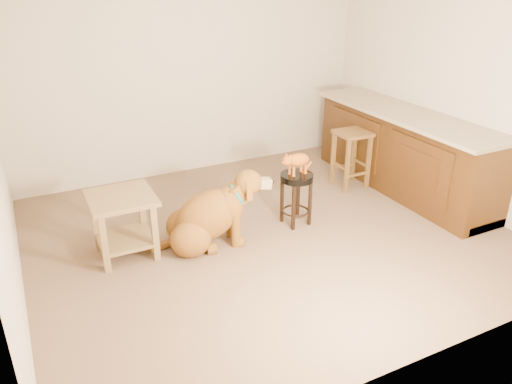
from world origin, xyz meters
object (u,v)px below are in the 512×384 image
padded_stool (296,189)px  golden_retriever (208,218)px  tabby_kitten (296,161)px  wood_stool (351,158)px  side_table (123,216)px

padded_stool → golden_retriever: bearing=-179.4°
tabby_kitten → padded_stool: bearing=-5.7°
wood_stool → golden_retriever: bearing=-165.1°
golden_retriever → tabby_kitten: size_ratio=2.86×
wood_stool → golden_retriever: size_ratio=0.57×
golden_retriever → tabby_kitten: (0.95, 0.01, 0.40)m
side_table → tabby_kitten: 1.74m
side_table → golden_retriever: (0.75, -0.18, -0.10)m
wood_stool → padded_stool: bearing=-153.6°
tabby_kitten → wood_stool: bearing=21.1°
padded_stool → golden_retriever: size_ratio=0.46×
padded_stool → golden_retriever: 0.97m
golden_retriever → tabby_kitten: 1.04m
side_table → tabby_kitten: tabby_kitten is taller
padded_stool → tabby_kitten: 0.30m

